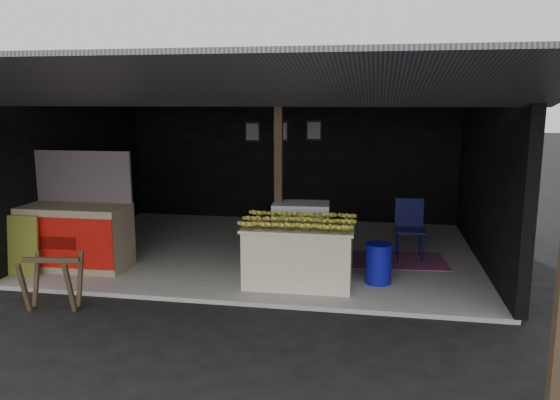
% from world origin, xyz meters
% --- Properties ---
extents(ground, '(80.00, 80.00, 0.00)m').
position_xyz_m(ground, '(0.00, 0.00, 0.00)').
color(ground, black).
rests_on(ground, ground).
extents(concrete_slab, '(7.00, 5.00, 0.06)m').
position_xyz_m(concrete_slab, '(0.00, 2.50, 0.03)').
color(concrete_slab, gray).
rests_on(concrete_slab, ground).
extents(shophouse, '(7.40, 7.29, 3.02)m').
position_xyz_m(shophouse, '(0.00, 2.82, 2.10)').
color(shophouse, black).
rests_on(shophouse, ground).
extents(banana_table, '(1.52, 0.95, 0.83)m').
position_xyz_m(banana_table, '(0.78, 0.83, 0.48)').
color(banana_table, silver).
rests_on(banana_table, concrete_slab).
extents(banana_pile, '(1.40, 0.85, 0.16)m').
position_xyz_m(banana_pile, '(0.78, 0.83, 0.97)').
color(banana_pile, yellow).
rests_on(banana_pile, banana_table).
extents(white_crate, '(0.90, 0.65, 0.95)m').
position_xyz_m(white_crate, '(0.67, 1.79, 0.54)').
color(white_crate, white).
rests_on(white_crate, concrete_slab).
extents(neighbor_stall, '(1.71, 0.78, 1.75)m').
position_xyz_m(neighbor_stall, '(-2.71, 0.99, 0.58)').
color(neighbor_stall, '#998466').
rests_on(neighbor_stall, concrete_slab).
extents(green_signboard, '(0.59, 0.13, 0.88)m').
position_xyz_m(green_signboard, '(-3.25, 0.48, 0.50)').
color(green_signboard, black).
rests_on(green_signboard, concrete_slab).
extents(sawhorse, '(0.70, 0.68, 0.67)m').
position_xyz_m(sawhorse, '(-2.09, -0.52, 0.43)').
color(sawhorse, '#483724').
rests_on(sawhorse, ground).
extents(water_barrel, '(0.36, 0.36, 0.53)m').
position_xyz_m(water_barrel, '(1.86, 1.05, 0.32)').
color(water_barrel, '#0D0F93').
rests_on(water_barrel, concrete_slab).
extents(plastic_chair, '(0.47, 0.47, 0.95)m').
position_xyz_m(plastic_chair, '(2.34, 2.41, 0.62)').
color(plastic_chair, '#0A0B3A').
rests_on(plastic_chair, concrete_slab).
extents(magenta_rug, '(1.59, 1.14, 0.01)m').
position_xyz_m(magenta_rug, '(2.17, 2.18, 0.07)').
color(magenta_rug, '#791B58').
rests_on(magenta_rug, concrete_slab).
extents(picture_frames, '(1.62, 0.04, 0.46)m').
position_xyz_m(picture_frames, '(-0.17, 4.89, 1.93)').
color(picture_frames, black).
rests_on(picture_frames, shophouse).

